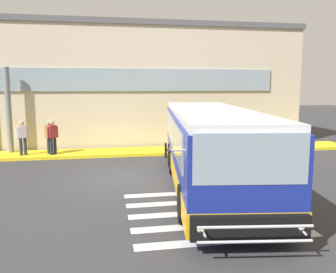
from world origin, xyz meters
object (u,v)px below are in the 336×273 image
at_px(passenger_near_column, 22,136).
at_px(passenger_by_doorway, 49,135).
at_px(passenger_at_curb_edge, 52,135).
at_px(bus_main_foreground, 210,149).
at_px(entry_support_column, 9,110).

bearing_deg(passenger_near_column, passenger_by_doorway, 4.72).
bearing_deg(passenger_at_curb_edge, bus_main_foreground, -45.32).
relative_size(passenger_by_doorway, passenger_at_curb_edge, 1.00).
relative_size(entry_support_column, passenger_by_doorway, 2.54).
relative_size(passenger_near_column, passenger_at_curb_edge, 1.00).
height_order(entry_support_column, bus_main_foreground, entry_support_column).
bearing_deg(passenger_near_column, bus_main_foreground, -39.72).
bearing_deg(entry_support_column, passenger_by_doorway, -23.03).
distance_m(entry_support_column, bus_main_foreground, 11.00).
height_order(entry_support_column, passenger_by_doorway, entry_support_column).
distance_m(entry_support_column, passenger_near_column, 1.74).
bearing_deg(bus_main_foreground, passenger_at_curb_edge, 134.68).
height_order(bus_main_foreground, passenger_by_doorway, bus_main_foreground).
bearing_deg(bus_main_foreground, passenger_near_column, 140.28).
distance_m(bus_main_foreground, passenger_at_curb_edge, 8.67).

